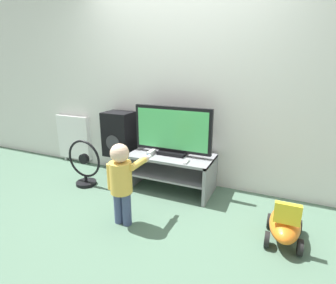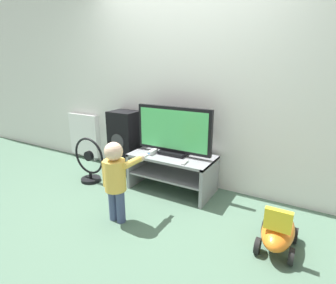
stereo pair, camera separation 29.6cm
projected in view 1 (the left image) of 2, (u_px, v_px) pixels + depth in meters
ground_plane at (162, 198)px, 3.01m from camera, size 16.00×16.00×0.00m
wall_back at (183, 80)px, 3.17m from camera, size 10.00×0.06×2.60m
tv_stand at (172, 167)px, 3.15m from camera, size 1.00×0.52×0.45m
television at (172, 131)px, 3.05m from camera, size 0.95×0.20×0.57m
game_console at (152, 152)px, 3.12m from camera, size 0.05×0.16×0.05m
remote_primary at (186, 162)px, 2.86m from camera, size 0.04×0.13×0.03m
child at (122, 178)px, 2.41m from camera, size 0.30×0.46×0.80m
speaker_tower at (119, 136)px, 3.53m from camera, size 0.38×0.34×0.88m
floor_fan at (85, 165)px, 3.28m from camera, size 0.48×0.25×0.59m
ride_on_toy at (285, 224)px, 2.24m from camera, size 0.29×0.55×0.43m
radiator at (74, 137)px, 4.05m from camera, size 0.58×0.08×0.73m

